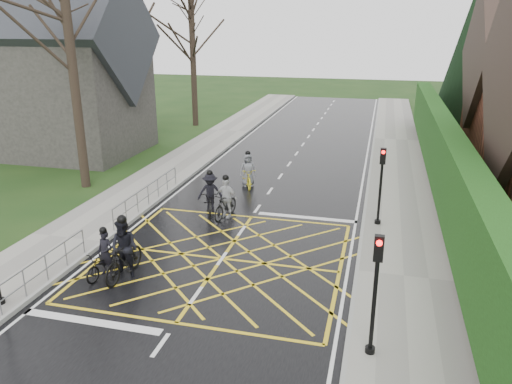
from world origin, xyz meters
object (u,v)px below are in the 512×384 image
at_px(cyclist_front, 226,202).
at_px(cyclist_lead, 248,174).
at_px(cyclist_mid, 210,197).
at_px(cyclist_rear, 105,260).
at_px(cyclist_back, 124,254).

xyz_separation_m(cyclist_front, cyclist_lead, (-0.21, 4.25, -0.05)).
height_order(cyclist_mid, cyclist_lead, cyclist_mid).
height_order(cyclist_rear, cyclist_mid, cyclist_mid).
xyz_separation_m(cyclist_back, cyclist_mid, (0.71, 6.12, -0.11)).
bearing_deg(cyclist_back, cyclist_mid, 87.16).
bearing_deg(cyclist_mid, cyclist_back, -117.60).
bearing_deg(cyclist_mid, cyclist_rear, -123.43).
xyz_separation_m(cyclist_mid, cyclist_lead, (0.63, 3.79, -0.05)).
bearing_deg(cyclist_mid, cyclist_lead, 59.55).
xyz_separation_m(cyclist_rear, cyclist_back, (0.66, 0.07, 0.26)).
distance_m(cyclist_back, cyclist_front, 5.87).
height_order(cyclist_rear, cyclist_back, cyclist_back).
distance_m(cyclist_rear, cyclist_back, 0.71).
height_order(cyclist_mid, cyclist_front, cyclist_mid).
height_order(cyclist_back, cyclist_mid, cyclist_back).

